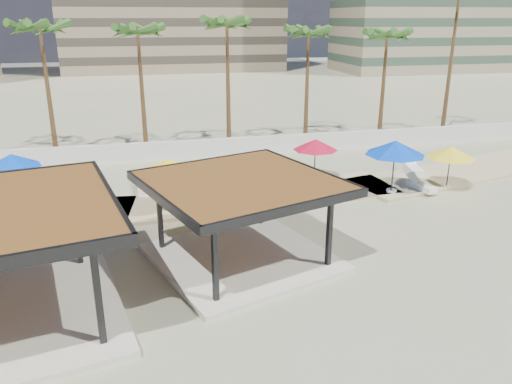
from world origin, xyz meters
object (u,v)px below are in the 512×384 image
(lounger_a, at_px, (146,186))
(lounger_c, at_px, (421,186))
(umbrella_c, at_px, (315,145))
(pavilion_central, at_px, (241,213))
(lounger_d, at_px, (413,169))
(lounger_b, at_px, (271,193))

(lounger_a, distance_m, lounger_c, 14.96)
(umbrella_c, bearing_deg, lounger_c, -33.43)
(umbrella_c, height_order, lounger_c, umbrella_c)
(pavilion_central, height_order, umbrella_c, pavilion_central)
(lounger_c, xyz_separation_m, lounger_d, (1.29, 3.02, 0.02))
(lounger_a, bearing_deg, lounger_d, -86.58)
(pavilion_central, distance_m, lounger_b, 7.13)
(lounger_b, relative_size, lounger_c, 1.08)
(umbrella_c, xyz_separation_m, lounger_b, (-3.32, -2.56, -1.79))
(pavilion_central, height_order, lounger_c, pavilion_central)
(lounger_b, bearing_deg, pavilion_central, -178.92)
(umbrella_c, distance_m, lounger_b, 4.56)
(umbrella_c, distance_m, lounger_c, 6.22)
(pavilion_central, height_order, lounger_d, pavilion_central)
(pavilion_central, distance_m, lounger_d, 15.23)
(pavilion_central, relative_size, lounger_d, 3.79)
(pavilion_central, relative_size, lounger_b, 3.89)
(lounger_b, relative_size, lounger_d, 0.97)
(pavilion_central, height_order, lounger_a, pavilion_central)
(umbrella_c, relative_size, lounger_a, 1.48)
(lounger_b, height_order, lounger_c, lounger_b)
(lounger_a, height_order, lounger_d, lounger_a)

